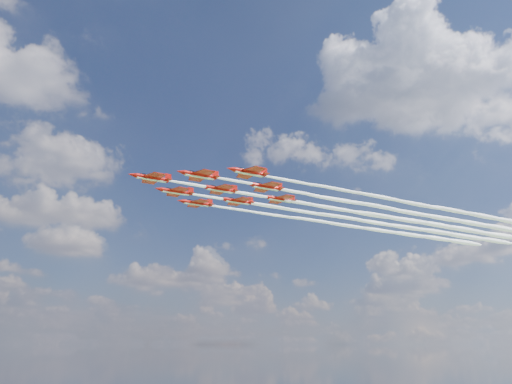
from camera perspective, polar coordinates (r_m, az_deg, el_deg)
jet_lead at (r=151.68m, az=10.45°, el=-2.07°), size 128.55×9.08×2.65m
jet_row2_port at (r=152.32m, az=14.94°, el=-1.83°), size 128.55×9.08×2.65m
jet_row2_starb at (r=163.12m, az=11.19°, el=-3.08°), size 128.55×9.08×2.65m
jet_row3_port at (r=153.88m, az=19.37°, el=-1.59°), size 128.55×9.08×2.65m
jet_row3_centre at (r=163.87m, az=15.37°, el=-2.85°), size 128.55×9.08×2.65m
jet_row3_starb at (r=174.63m, az=11.84°, el=-3.96°), size 128.55×9.08×2.65m
jet_row4_port at (r=165.48m, az=19.49°, el=-2.62°), size 128.55×9.08×2.65m
jet_row4_starb at (r=175.47m, az=15.74°, el=-3.74°), size 128.55×9.08×2.65m
jet_tail at (r=177.12m, az=19.59°, el=-3.51°), size 128.55×9.08×2.65m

